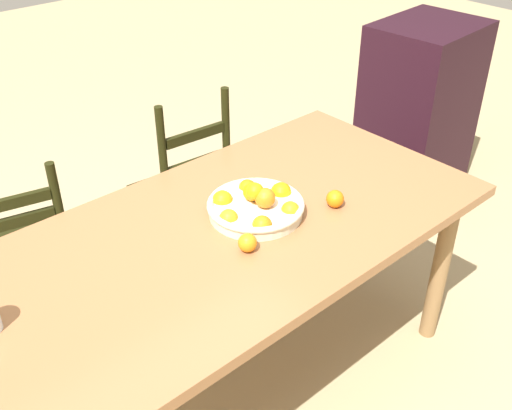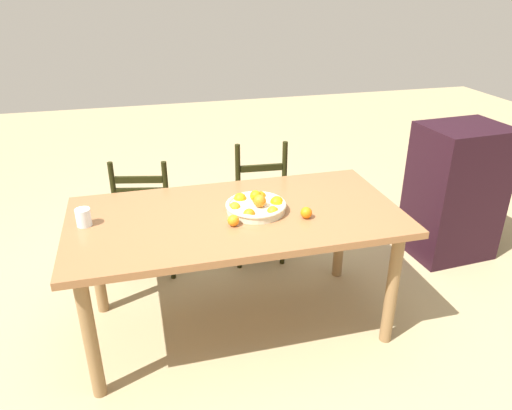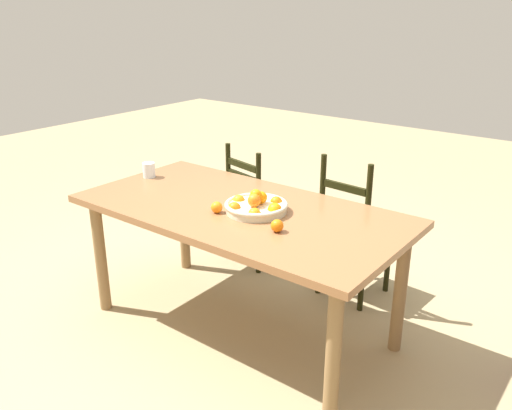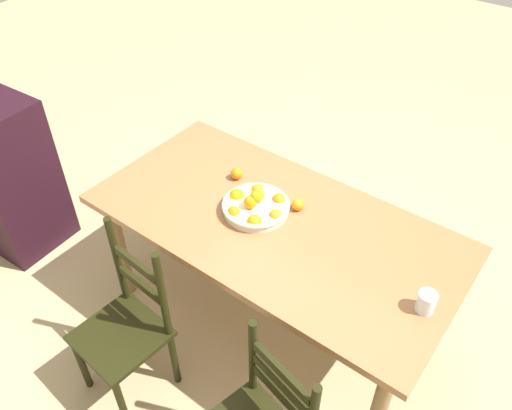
# 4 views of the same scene
# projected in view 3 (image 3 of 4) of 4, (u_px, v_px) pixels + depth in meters

# --- Properties ---
(ground_plane) EXTENTS (12.00, 12.00, 0.00)m
(ground_plane) POSITION_uv_depth(u_px,v_px,m) (241.00, 327.00, 3.21)
(ground_plane) COLOR tan
(dining_table) EXTENTS (1.86, 0.94, 0.78)m
(dining_table) POSITION_uv_depth(u_px,v_px,m) (240.00, 222.00, 2.96)
(dining_table) COLOR #91603A
(dining_table) RESTS_ON ground
(chair_near_window) EXTENTS (0.48, 0.48, 0.90)m
(chair_near_window) POSITION_uv_depth(u_px,v_px,m) (257.00, 206.00, 3.91)
(chair_near_window) COLOR black
(chair_near_window) RESTS_ON ground
(chair_by_cabinet) EXTENTS (0.41, 0.41, 0.97)m
(chair_by_cabinet) POSITION_uv_depth(u_px,v_px,m) (352.00, 235.00, 3.42)
(chair_by_cabinet) COLOR black
(chair_by_cabinet) RESTS_ON ground
(fruit_bowl) EXTENTS (0.34, 0.34, 0.13)m
(fruit_bowl) POSITION_uv_depth(u_px,v_px,m) (256.00, 206.00, 2.85)
(fruit_bowl) COLOR beige
(fruit_bowl) RESTS_ON dining_table
(orange_loose_0) EXTENTS (0.06, 0.06, 0.06)m
(orange_loose_0) POSITION_uv_depth(u_px,v_px,m) (217.00, 207.00, 2.84)
(orange_loose_0) COLOR orange
(orange_loose_0) RESTS_ON dining_table
(orange_loose_1) EXTENTS (0.06, 0.06, 0.06)m
(orange_loose_1) POSITION_uv_depth(u_px,v_px,m) (277.00, 226.00, 2.60)
(orange_loose_1) COLOR orange
(orange_loose_1) RESTS_ON dining_table
(drinking_glass) EXTENTS (0.08, 0.08, 0.10)m
(drinking_glass) POSITION_uv_depth(u_px,v_px,m) (149.00, 170.00, 3.43)
(drinking_glass) COLOR silver
(drinking_glass) RESTS_ON dining_table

